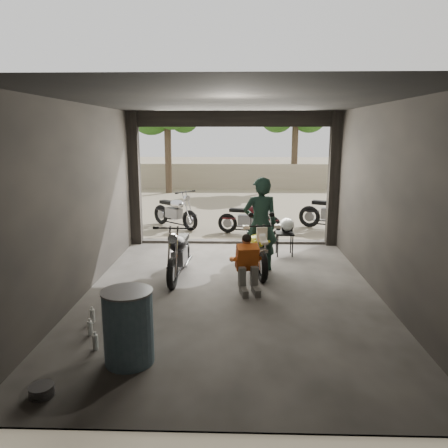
# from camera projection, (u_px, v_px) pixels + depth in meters

# --- Properties ---
(ground) EXTENTS (80.00, 80.00, 0.00)m
(ground) POSITION_uv_depth(u_px,v_px,m) (231.00, 295.00, 7.47)
(ground) COLOR #7A6D56
(ground) RESTS_ON ground
(garage) EXTENTS (7.00, 7.13, 3.20)m
(garage) POSITION_uv_depth(u_px,v_px,m) (232.00, 216.00, 7.73)
(garage) COLOR #2D2B28
(garage) RESTS_ON ground
(boundary_wall) EXTENTS (18.00, 0.30, 1.20)m
(boundary_wall) POSITION_uv_depth(u_px,v_px,m) (236.00, 176.00, 21.02)
(boundary_wall) COLOR gray
(boundary_wall) RESTS_ON ground
(tree_left) EXTENTS (2.20, 2.20, 5.60)m
(tree_left) POSITION_uv_depth(u_px,v_px,m) (167.00, 102.00, 18.94)
(tree_left) COLOR #382B1E
(tree_left) RESTS_ON ground
(tree_right) EXTENTS (2.20, 2.20, 5.00)m
(tree_right) POSITION_uv_depth(u_px,v_px,m) (296.00, 113.00, 20.32)
(tree_right) COLOR #382B1E
(tree_right) RESTS_ON ground
(main_bike) EXTENTS (0.90, 1.69, 1.07)m
(main_bike) POSITION_uv_depth(u_px,v_px,m) (256.00, 246.00, 8.56)
(main_bike) COLOR beige
(main_bike) RESTS_ON ground
(left_bike) EXTENTS (0.76, 1.65, 1.10)m
(left_bike) POSITION_uv_depth(u_px,v_px,m) (179.00, 250.00, 8.24)
(left_bike) COLOR black
(left_bike) RESTS_ON ground
(outside_bike_a) EXTENTS (1.66, 1.59, 1.10)m
(outside_bike_a) POSITION_uv_depth(u_px,v_px,m) (175.00, 209.00, 12.57)
(outside_bike_a) COLOR black
(outside_bike_a) RESTS_ON ground
(outside_bike_b) EXTENTS (1.62, 0.97, 1.02)m
(outside_bike_b) POSITION_uv_depth(u_px,v_px,m) (249.00, 216.00, 11.74)
(outside_bike_b) COLOR #3E0F12
(outside_bike_b) RESTS_ON ground
(outside_bike_c) EXTENTS (1.89, 1.41, 1.19)m
(outside_bike_c) POSITION_uv_depth(u_px,v_px,m) (334.00, 209.00, 12.26)
(outside_bike_c) COLOR black
(outside_bike_c) RESTS_ON ground
(rider) EXTENTS (0.75, 0.56, 1.88)m
(rider) POSITION_uv_depth(u_px,v_px,m) (260.00, 225.00, 8.58)
(rider) COLOR #162D26
(rider) RESTS_ON ground
(mechanic) EXTENTS (0.61, 0.75, 0.97)m
(mechanic) POSITION_uv_depth(u_px,v_px,m) (248.00, 266.00, 7.48)
(mechanic) COLOR #C25519
(mechanic) RESTS_ON ground
(stool) EXTENTS (0.39, 0.39, 0.54)m
(stool) POSITION_uv_depth(u_px,v_px,m) (285.00, 236.00, 9.70)
(stool) COLOR black
(stool) RESTS_ON ground
(helmet) EXTENTS (0.35, 0.37, 0.31)m
(helmet) POSITION_uv_depth(u_px,v_px,m) (287.00, 225.00, 9.70)
(helmet) COLOR white
(helmet) RESTS_ON stool
(oil_drum) EXTENTS (0.67, 0.67, 0.91)m
(oil_drum) POSITION_uv_depth(u_px,v_px,m) (128.00, 328.00, 5.18)
(oil_drum) COLOR #3F5A6B
(oil_drum) RESTS_ON ground
(sign_post) EXTENTS (0.86, 0.08, 2.57)m
(sign_post) POSITION_uv_depth(u_px,v_px,m) (374.00, 173.00, 10.61)
(sign_post) COLOR black
(sign_post) RESTS_ON ground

